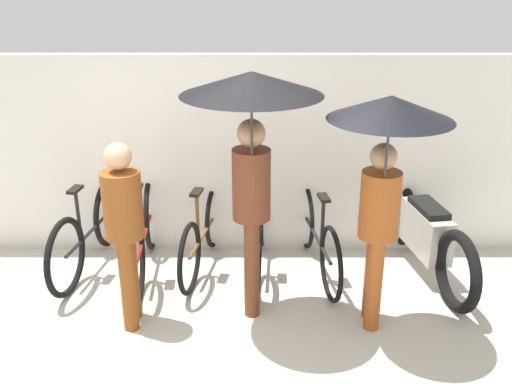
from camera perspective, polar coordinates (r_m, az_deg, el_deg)
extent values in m
plane|color=beige|center=(4.60, -6.99, -17.25)|extent=(30.00, 30.00, 0.00)
cube|color=silver|center=(5.96, -5.14, 3.62)|extent=(11.36, 0.12, 2.09)
torus|color=black|center=(6.44, -14.43, -1.96)|extent=(0.17, 0.75, 0.75)
torus|color=black|center=(5.58, -18.47, -6.21)|extent=(0.17, 0.75, 0.75)
cylinder|color=black|center=(6.00, -16.30, -3.93)|extent=(0.19, 1.05, 0.04)
cylinder|color=black|center=(5.74, -17.30, -2.34)|extent=(0.04, 0.04, 0.53)
cube|color=black|center=(5.64, -17.61, 0.25)|extent=(0.12, 0.21, 0.03)
cylinder|color=black|center=(6.31, -14.71, 0.86)|extent=(0.04, 0.04, 0.68)
cylinder|color=black|center=(6.21, -15.01, 3.79)|extent=(0.44, 0.09, 0.03)
torus|color=black|center=(6.27, -10.45, -2.17)|extent=(0.10, 0.77, 0.77)
torus|color=black|center=(5.30, -11.80, -6.88)|extent=(0.10, 0.77, 0.77)
cylinder|color=maroon|center=(5.78, -11.07, -4.33)|extent=(0.10, 1.08, 0.04)
cylinder|color=maroon|center=(5.49, -11.52, -2.51)|extent=(0.04, 0.04, 0.57)
cube|color=black|center=(5.38, -11.76, 0.41)|extent=(0.10, 0.20, 0.03)
cylinder|color=maroon|center=(6.14, -10.67, 0.86)|extent=(0.04, 0.04, 0.71)
cylinder|color=maroon|center=(6.02, -10.90, 4.01)|extent=(0.44, 0.05, 0.03)
torus|color=black|center=(6.24, -4.15, -2.39)|extent=(0.16, 0.69, 0.69)
torus|color=black|center=(5.38, -6.62, -6.62)|extent=(0.16, 0.69, 0.69)
cylinder|color=brown|center=(5.80, -5.29, -4.35)|extent=(0.20, 0.98, 0.04)
cylinder|color=brown|center=(5.54, -5.83, -2.68)|extent=(0.04, 0.04, 0.52)
cube|color=black|center=(5.43, -5.94, -0.02)|extent=(0.12, 0.21, 0.03)
cylinder|color=brown|center=(6.11, -4.24, 0.50)|extent=(0.04, 0.04, 0.67)
cylinder|color=brown|center=(5.99, -4.33, 3.50)|extent=(0.44, 0.10, 0.03)
torus|color=black|center=(6.23, 0.61, -2.32)|extent=(0.10, 0.70, 0.70)
torus|color=black|center=(5.33, 0.14, -6.69)|extent=(0.10, 0.70, 0.70)
cylinder|color=#19478C|center=(5.78, 0.40, -4.33)|extent=(0.09, 1.00, 0.04)
cylinder|color=#19478C|center=(5.51, 0.32, -2.84)|extent=(0.04, 0.04, 0.49)
cube|color=black|center=(5.41, 0.32, -0.33)|extent=(0.10, 0.20, 0.03)
cylinder|color=#19478C|center=(6.11, 0.62, 0.49)|extent=(0.04, 0.04, 0.65)
cylinder|color=#19478C|center=(6.00, 0.64, 3.40)|extent=(0.44, 0.05, 0.03)
torus|color=black|center=(6.22, 4.99, -2.40)|extent=(0.14, 0.71, 0.71)
torus|color=black|center=(5.27, 7.53, -7.14)|extent=(0.14, 0.71, 0.71)
cylinder|color=black|center=(5.74, 6.15, -4.58)|extent=(0.18, 1.08, 0.04)
cylinder|color=black|center=(5.47, 6.72, -3.11)|extent=(0.04, 0.04, 0.50)
cube|color=black|center=(5.36, 6.84, -0.56)|extent=(0.12, 0.21, 0.03)
cylinder|color=black|center=(6.08, 5.10, 0.71)|extent=(0.04, 0.04, 0.72)
cylinder|color=black|center=(5.96, 5.21, 3.96)|extent=(0.44, 0.09, 0.03)
cylinder|color=brown|center=(5.05, -12.37, -8.12)|extent=(0.13, 0.13, 0.83)
cylinder|color=brown|center=(4.90, -12.62, -9.16)|extent=(0.13, 0.13, 0.83)
cylinder|color=brown|center=(4.67, -13.17, -1.25)|extent=(0.32, 0.32, 0.56)
sphere|color=tan|center=(4.53, -13.60, 3.51)|extent=(0.21, 0.21, 0.21)
cylinder|color=brown|center=(5.10, -0.44, -6.80)|extent=(0.13, 0.13, 0.89)
cylinder|color=brown|center=(4.95, -0.38, -7.79)|extent=(0.13, 0.13, 0.89)
cylinder|color=brown|center=(4.71, -0.43, 0.74)|extent=(0.32, 0.32, 0.61)
sphere|color=tan|center=(4.57, -0.45, 5.90)|extent=(0.23, 0.23, 0.23)
cylinder|color=#332D28|center=(4.45, -0.39, 4.98)|extent=(0.02, 0.02, 0.74)
cone|color=black|center=(4.34, -0.41, 10.83)|extent=(1.10, 1.10, 0.18)
cylinder|color=#9E4C1E|center=(5.05, 11.56, -8.11)|extent=(0.13, 0.13, 0.82)
cylinder|color=#9E4C1E|center=(4.89, 11.77, -9.15)|extent=(0.13, 0.13, 0.82)
cylinder|color=#9E4C1E|center=(4.66, 12.29, -1.26)|extent=(0.32, 0.32, 0.56)
sphere|color=tan|center=(4.53, 12.69, 3.48)|extent=(0.21, 0.21, 0.21)
cylinder|color=#332D28|center=(4.40, 12.88, 2.62)|extent=(0.02, 0.02, 0.70)
cone|color=black|center=(4.28, 13.37, 8.21)|extent=(0.93, 0.93, 0.18)
torus|color=black|center=(6.46, 14.16, -1.89)|extent=(0.21, 0.75, 0.74)
torus|color=black|center=(5.38, 19.52, -7.49)|extent=(0.21, 0.75, 0.74)
cube|color=#ADA89E|center=(5.87, 16.67, -3.74)|extent=(0.35, 0.77, 0.44)
cube|color=black|center=(5.77, 16.93, -1.49)|extent=(0.30, 0.54, 0.06)
cylinder|color=#B2B2B7|center=(6.27, 14.61, 2.73)|extent=(0.58, 0.12, 0.03)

